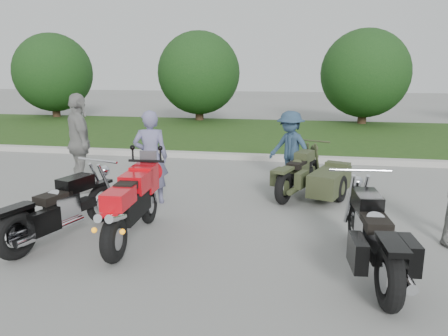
% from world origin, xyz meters
% --- Properties ---
extents(ground, '(80.00, 80.00, 0.00)m').
position_xyz_m(ground, '(0.00, 0.00, 0.00)').
color(ground, gray).
rests_on(ground, ground).
extents(curb, '(60.00, 0.30, 0.15)m').
position_xyz_m(curb, '(0.00, 6.00, 0.07)').
color(curb, '#B8B5AD').
rests_on(curb, ground).
extents(grass_strip, '(60.00, 8.00, 0.14)m').
position_xyz_m(grass_strip, '(0.00, 10.15, 0.07)').
color(grass_strip, '#36571D').
rests_on(grass_strip, ground).
extents(tree_far_left, '(3.60, 3.60, 4.00)m').
position_xyz_m(tree_far_left, '(-10.00, 13.50, 2.19)').
color(tree_far_left, '#3F2B1C').
rests_on(tree_far_left, ground).
extents(tree_mid_left, '(3.60, 3.60, 4.00)m').
position_xyz_m(tree_mid_left, '(-3.00, 13.50, 2.19)').
color(tree_mid_left, '#3F2B1C').
rests_on(tree_mid_left, ground).
extents(tree_mid_right, '(3.60, 3.60, 4.00)m').
position_xyz_m(tree_mid_right, '(4.00, 13.50, 2.19)').
color(tree_mid_right, '#3F2B1C').
rests_on(tree_mid_right, ground).
extents(sportbike_red, '(0.39, 2.09, 0.99)m').
position_xyz_m(sportbike_red, '(-0.72, 0.03, 0.58)').
color(sportbike_red, black).
rests_on(sportbike_red, ground).
extents(cruiser_left, '(0.76, 2.19, 0.86)m').
position_xyz_m(cruiser_left, '(-1.79, -0.12, 0.44)').
color(cruiser_left, black).
rests_on(cruiser_left, ground).
extents(cruiser_right, '(0.51, 2.39, 0.92)m').
position_xyz_m(cruiser_right, '(2.49, -0.45, 0.47)').
color(cruiser_right, black).
rests_on(cruiser_right, ground).
extents(cruiser_sidecar, '(1.45, 2.03, 0.81)m').
position_xyz_m(cruiser_sidecar, '(1.89, 2.69, 0.38)').
color(cruiser_sidecar, black).
rests_on(cruiser_sidecar, ground).
extents(person_stripe, '(0.70, 0.55, 1.71)m').
position_xyz_m(person_stripe, '(-1.09, 1.86, 0.85)').
color(person_stripe, slate).
rests_on(person_stripe, ground).
extents(person_denim, '(1.16, 1.05, 1.57)m').
position_xyz_m(person_denim, '(1.36, 3.63, 0.78)').
color(person_denim, '#2C455E').
rests_on(person_denim, ground).
extents(person_back, '(1.10, 1.19, 1.96)m').
position_xyz_m(person_back, '(-2.72, 2.32, 0.98)').
color(person_back, gray).
rests_on(person_back, ground).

